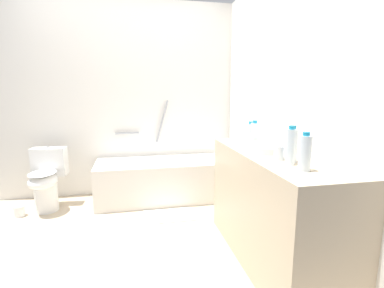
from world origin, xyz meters
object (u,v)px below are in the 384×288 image
(bathtub, at_px, (167,178))
(water_bottle_2, at_px, (305,153))
(water_bottle_1, at_px, (292,145))
(bath_mat, at_px, (169,216))
(toilet, at_px, (46,179))
(drinking_glass_0, at_px, (279,153))
(soap_dish, at_px, (288,157))
(sink_faucet, at_px, (288,147))
(sink_basin, at_px, (266,148))
(drinking_glass_1, at_px, (246,135))
(water_bottle_4, at_px, (291,147))
(toilet_paper_roll, at_px, (19,211))
(water_bottle_0, at_px, (250,133))
(water_bottle_3, at_px, (255,134))

(bathtub, height_order, water_bottle_2, bathtub)
(water_bottle_1, bearing_deg, bath_mat, 118.34)
(toilet, height_order, drinking_glass_0, drinking_glass_0)
(toilet, xyz_separation_m, soap_dish, (2.01, -1.59, 0.53))
(bathtub, xyz_separation_m, drinking_glass_0, (0.56, -1.70, 0.65))
(bathtub, xyz_separation_m, sink_faucet, (0.79, -1.43, 0.63))
(water_bottle_1, xyz_separation_m, soap_dish, (0.04, 0.10, -0.10))
(toilet, xyz_separation_m, sink_faucet, (2.15, -1.35, 0.54))
(sink_basin, height_order, drinking_glass_1, drinking_glass_1)
(sink_basin, xyz_separation_m, water_bottle_2, (-0.03, -0.55, 0.08))
(sink_faucet, distance_m, water_bottle_4, 0.47)
(sink_basin, xyz_separation_m, water_bottle_4, (-0.03, -0.40, 0.09))
(water_bottle_2, bearing_deg, soap_dish, 75.76)
(sink_basin, relative_size, soap_dish, 3.52)
(soap_dish, relative_size, toilet_paper_roll, 0.78)
(bathtub, relative_size, water_bottle_2, 7.40)
(drinking_glass_0, bearing_deg, water_bottle_0, 84.33)
(drinking_glass_0, bearing_deg, sink_faucet, 50.03)
(water_bottle_0, height_order, water_bottle_4, water_bottle_4)
(drinking_glass_0, relative_size, soap_dish, 1.07)
(water_bottle_3, height_order, toilet_paper_roll, water_bottle_3)
(water_bottle_1, relative_size, water_bottle_3, 1.12)
(bathtub, distance_m, sink_basin, 1.67)
(water_bottle_4, xyz_separation_m, drinking_glass_0, (-0.01, 0.13, -0.07))
(drinking_glass_0, height_order, toilet_paper_roll, drinking_glass_0)
(water_bottle_2, bearing_deg, sink_basin, 87.11)
(sink_faucet, bearing_deg, bath_mat, 133.31)
(water_bottle_4, bearing_deg, soap_dish, 62.13)
(water_bottle_1, height_order, drinking_glass_0, water_bottle_1)
(toilet, distance_m, water_bottle_2, 2.78)
(sink_faucet, relative_size, water_bottle_4, 0.62)
(toilet, height_order, water_bottle_1, water_bottle_1)
(sink_basin, relative_size, water_bottle_1, 1.32)
(soap_dish, distance_m, toilet_paper_roll, 2.82)
(sink_basin, bearing_deg, water_bottle_2, -92.89)
(drinking_glass_1, xyz_separation_m, bath_mat, (-0.68, 0.40, -0.91))
(water_bottle_0, xyz_separation_m, drinking_glass_1, (0.01, 0.12, -0.04))
(soap_dish, height_order, toilet_paper_roll, soap_dish)
(toilet, height_order, water_bottle_4, water_bottle_4)
(toilet, relative_size, water_bottle_3, 3.23)
(bathtub, relative_size, toilet_paper_roll, 14.71)
(drinking_glass_1, bearing_deg, sink_faucet, -72.47)
(water_bottle_1, height_order, water_bottle_4, water_bottle_4)
(water_bottle_0, relative_size, drinking_glass_1, 1.90)
(bath_mat, relative_size, toilet_paper_roll, 4.72)
(water_bottle_1, height_order, toilet_paper_roll, water_bottle_1)
(water_bottle_1, bearing_deg, drinking_glass_1, 88.49)
(water_bottle_1, xyz_separation_m, drinking_glass_0, (-0.05, 0.07, -0.06))
(drinking_glass_0, distance_m, soap_dish, 0.10)
(water_bottle_3, relative_size, water_bottle_4, 0.87)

